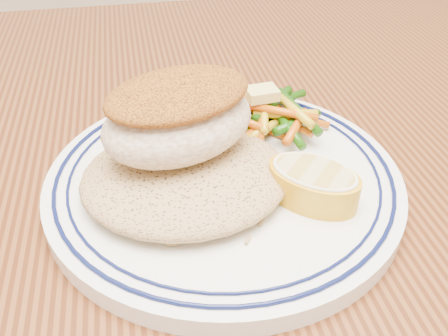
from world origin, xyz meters
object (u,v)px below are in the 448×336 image
Objects in this scene: dining_table at (191,279)px; vegetable_pile at (265,116)px; plate at (224,179)px; rice_pilaf at (186,173)px; lemon_wedge at (313,183)px; fish_fillet at (178,115)px.

vegetable_pile is (0.08, 0.05, 0.13)m from dining_table.
vegetable_pile reaches higher than plate.
vegetable_pile is (0.08, 0.06, -0.00)m from rice_pilaf.
plate reaches higher than dining_table.
dining_table is at bearing -144.76° from vegetable_pile.
lemon_wedge is (0.05, -0.04, 0.02)m from plate.
lemon_wedge is at bearing -25.06° from dining_table.
rice_pilaf is 0.04m from fish_fillet.
fish_fillet is (-0.00, 0.02, 0.04)m from rice_pilaf.
vegetable_pile is at bearing 35.24° from dining_table.
lemon_wedge is at bearing -84.28° from vegetable_pile.
dining_table is 5.62× the size of plate.
plate is 0.06m from fish_fillet.
lemon_wedge is (0.08, -0.04, 0.13)m from dining_table.
fish_fillet is 0.10m from lemon_wedge.
rice_pilaf is 1.28× the size of vegetable_pile.
vegetable_pile reaches higher than dining_table.
vegetable_pile reaches higher than lemon_wedge.
dining_table is 17.61× the size of lemon_wedge.
rice_pilaf is (-0.03, -0.01, 0.02)m from plate.
fish_fillet is at bearing -148.90° from vegetable_pile.
rice_pilaf is 1.75× the size of lemon_wedge.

